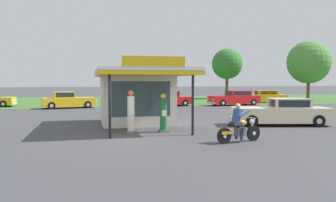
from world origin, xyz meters
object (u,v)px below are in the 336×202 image
gas_pump_nearside (131,114)px  bystander_strolling_foreground (171,99)px  motorcycle_with_rider (238,126)px  parked_car_back_row_left (68,101)px  gas_pump_offside (163,114)px  featured_classic_sedan (282,113)px  bystander_standing_back_lot (144,101)px  parked_car_back_row_right (264,97)px  parked_car_back_row_centre_left (235,98)px  parked_car_second_row_spare (167,99)px

gas_pump_nearside → bystander_strolling_foreground: bearing=68.0°
motorcycle_with_rider → parked_car_back_row_left: (-7.58, 20.11, 0.04)m
gas_pump_nearside → motorcycle_with_rider: (3.89, -3.49, -0.28)m
gas_pump_offside → parked_car_back_row_left: bearing=107.6°
featured_classic_sedan → bystander_standing_back_lot: bystander_standing_back_lot is taller
parked_car_back_row_right → parked_car_back_row_left: (-21.84, -3.24, 0.02)m
gas_pump_offside → bystander_strolling_foreground: size_ratio=1.06×
featured_classic_sedan → parked_car_back_row_centre_left: (4.33, 15.60, 0.02)m
featured_classic_sedan → bystander_strolling_foreground: size_ratio=3.25×
bystander_strolling_foreground → parked_car_back_row_right: bearing=28.2°
featured_classic_sedan → gas_pump_offside: bearing=-172.2°
parked_car_back_row_centre_left → bystander_strolling_foreground: bystander_strolling_foreground is taller
gas_pump_nearside → parked_car_back_row_right: size_ratio=0.36×
bystander_strolling_foreground → parked_car_back_row_centre_left: bearing=25.2°
motorcycle_with_rider → parked_car_back_row_left: motorcycle_with_rider is taller
gas_pump_nearside → gas_pump_offside: (1.58, -0.00, -0.08)m
gas_pump_nearside → bystander_strolling_foreground: gas_pump_nearside is taller
gas_pump_offside → featured_classic_sedan: gas_pump_offside is taller
parked_car_back_row_centre_left → featured_classic_sedan: bearing=-105.5°
parked_car_back_row_right → gas_pump_nearside: bearing=-132.4°
gas_pump_offside → gas_pump_nearside: bearing=180.0°
gas_pump_offside → motorcycle_with_rider: 4.19m
featured_classic_sedan → parked_car_back_row_left: bearing=128.2°
motorcycle_with_rider → bystander_standing_back_lot: bystander_standing_back_lot is taller
parked_car_back_row_left → bystander_standing_back_lot: size_ratio=3.19×
featured_classic_sedan → bystander_strolling_foreground: bystander_strolling_foreground is taller
gas_pump_nearside → motorcycle_with_rider: gas_pump_nearside is taller
parked_car_back_row_right → bystander_strolling_foreground: (-12.93, -6.93, 0.28)m
parked_car_back_row_right → bystander_standing_back_lot: (-15.40, -7.36, 0.16)m
featured_classic_sedan → parked_car_back_row_left: parked_car_back_row_left is taller
gas_pump_nearside → featured_classic_sedan: (8.63, 0.97, -0.24)m
parked_car_back_row_centre_left → bystander_strolling_foreground: (-7.75, -3.64, 0.25)m
parked_car_back_row_right → parked_car_back_row_centre_left: parked_car_back_row_centre_left is taller
parked_car_back_row_centre_left → gas_pump_nearside: bearing=-128.0°
gas_pump_offside → parked_car_second_row_spare: gas_pump_offside is taller
parked_car_back_row_right → bystander_strolling_foreground: size_ratio=3.15×
bystander_strolling_foreground → gas_pump_nearside: bearing=-112.0°
parked_car_back_row_centre_left → parked_car_back_row_right: bearing=32.4°
featured_classic_sedan → parked_car_back_row_centre_left: parked_car_back_row_centre_left is taller
gas_pump_nearside → gas_pump_offside: gas_pump_nearside is taller
motorcycle_with_rider → parked_car_back_row_right: size_ratio=0.38×
parked_car_back_row_centre_left → bystander_strolling_foreground: 8.56m
gas_pump_nearside → parked_car_back_row_left: size_ratio=0.40×
parked_car_second_row_spare → bystander_strolling_foreground: bystander_strolling_foreground is taller
featured_classic_sedan → parked_car_second_row_spare: parked_car_second_row_spare is taller
parked_car_back_row_right → parked_car_back_row_left: bearing=-171.6°
bystander_strolling_foreground → parked_car_back_row_left: bearing=157.5°
parked_car_second_row_spare → bystander_standing_back_lot: 5.56m
gas_pump_nearside → featured_classic_sedan: 8.68m
parked_car_back_row_right → featured_classic_sedan: bearing=-116.7°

